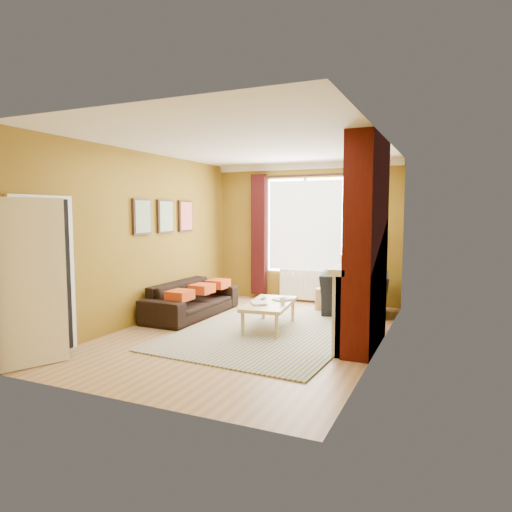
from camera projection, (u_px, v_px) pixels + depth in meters
name	position (u px, v px, depth m)	size (l,w,h in m)	color
ground	(249.00, 333.00, 6.89)	(5.50, 5.50, 0.00)	olive
room_walls	(295.00, 242.00, 6.76)	(3.82, 5.54, 2.83)	olive
striped_rug	(270.00, 332.00, 6.92)	(2.66, 3.55, 0.02)	#335F8C
sofa	(192.00, 299.00, 8.03)	(2.06, 0.80, 0.60)	black
armchair	(354.00, 294.00, 8.10)	(1.15, 1.01, 0.75)	black
coffee_table	(269.00, 305.00, 7.10)	(0.80, 1.34, 0.42)	tan
wicker_stool	(324.00, 299.00, 8.49)	(0.38, 0.38, 0.41)	#A67748
floor_lamp	(373.00, 246.00, 8.18)	(0.25, 0.25, 1.55)	black
book_a	(252.00, 303.00, 6.93)	(0.22, 0.29, 0.03)	#999999
book_b	(279.00, 298.00, 7.37)	(0.23, 0.32, 0.02)	#999999
mug	(283.00, 301.00, 6.93)	(0.10, 0.10, 0.09)	#999999
tv_remote	(263.00, 299.00, 7.33)	(0.08, 0.17, 0.02)	#28272A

